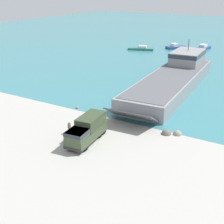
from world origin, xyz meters
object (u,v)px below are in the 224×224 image
military_truck (87,130)px  moored_boat_b (175,47)px  moored_boat_a (141,49)px  moored_boat_c (202,48)px  landing_craft (175,76)px  soldier_on_ramp (69,127)px

military_truck → moored_boat_b: military_truck is taller
moored_boat_a → moored_boat_c: size_ratio=1.07×
landing_craft → soldier_on_ramp: landing_craft is taller
landing_craft → military_truck: 28.07m
military_truck → moored_boat_a: 61.72m
moored_boat_c → military_truck: bearing=103.7°
soldier_on_ramp → moored_boat_b: soldier_on_ramp is taller
soldier_on_ramp → moored_boat_c: 67.96m
soldier_on_ramp → moored_boat_b: bearing=83.5°
moored_boat_b → moored_boat_c: moored_boat_b is taller
soldier_on_ramp → moored_boat_c: (-1.55, 67.94, -0.44)m
military_truck → soldier_on_ramp: size_ratio=4.40×
military_truck → landing_craft: bearing=171.2°
soldier_on_ramp → moored_boat_a: bearing=92.3°
moored_boat_c → moored_boat_a: bearing=42.7°
military_truck → soldier_on_ramp: (-3.25, 0.53, -0.61)m
landing_craft → military_truck: bearing=-96.1°
moored_boat_b → military_truck: bearing=-43.0°
moored_boat_c → soldier_on_ramp: bearing=101.0°
moored_boat_b → moored_boat_c: bearing=55.1°
landing_craft → moored_boat_b: (-13.66, 37.76, -1.39)m
moored_boat_a → military_truck: bearing=-180.0°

